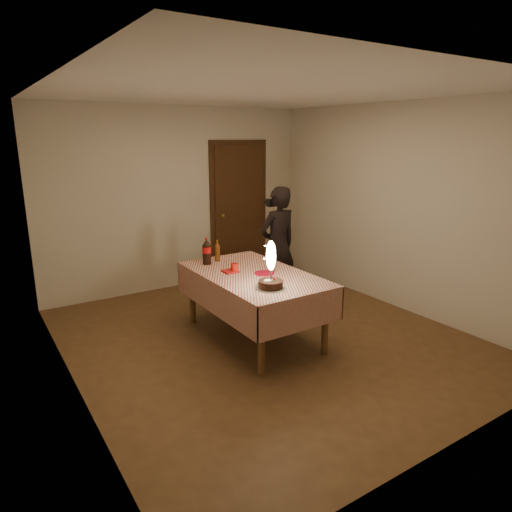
# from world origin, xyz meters

# --- Properties ---
(ground) EXTENTS (4.00, 4.50, 0.01)m
(ground) POSITION_xyz_m (0.00, 0.00, 0.00)
(ground) COLOR brown
(ground) RESTS_ON ground
(room_shell) EXTENTS (4.04, 4.54, 2.62)m
(room_shell) POSITION_xyz_m (0.03, 0.08, 1.65)
(room_shell) COLOR beige
(room_shell) RESTS_ON ground
(dining_table) EXTENTS (1.02, 1.72, 0.75)m
(dining_table) POSITION_xyz_m (-0.10, 0.09, 0.65)
(dining_table) COLOR brown
(dining_table) RESTS_ON ground
(birthday_cake) EXTENTS (0.30, 0.30, 0.47)m
(birthday_cake) POSITION_xyz_m (-0.23, -0.42, 0.88)
(birthday_cake) COLOR white
(birthday_cake) RESTS_ON dining_table
(red_plate) EXTENTS (0.22, 0.22, 0.01)m
(red_plate) POSITION_xyz_m (-0.01, 0.01, 0.75)
(red_plate) COLOR #B80C25
(red_plate) RESTS_ON dining_table
(red_cup) EXTENTS (0.08, 0.08, 0.10)m
(red_cup) POSITION_xyz_m (-0.26, 0.22, 0.80)
(red_cup) COLOR red
(red_cup) RESTS_ON dining_table
(clear_cup) EXTENTS (0.07, 0.07, 0.09)m
(clear_cup) POSITION_xyz_m (0.10, 0.04, 0.79)
(clear_cup) COLOR white
(clear_cup) RESTS_ON dining_table
(napkin_stack) EXTENTS (0.15, 0.15, 0.02)m
(napkin_stack) POSITION_xyz_m (-0.29, 0.26, 0.76)
(napkin_stack) COLOR #B21614
(napkin_stack) RESTS_ON dining_table
(cola_bottle) EXTENTS (0.10, 0.10, 0.32)m
(cola_bottle) POSITION_xyz_m (-0.35, 0.69, 0.90)
(cola_bottle) COLOR black
(cola_bottle) RESTS_ON dining_table
(amber_bottle_left) EXTENTS (0.06, 0.06, 0.25)m
(amber_bottle_left) POSITION_xyz_m (-0.19, 0.74, 0.86)
(amber_bottle_left) COLOR #582D0F
(amber_bottle_left) RESTS_ON dining_table
(photographer) EXTENTS (0.59, 0.46, 1.56)m
(photographer) POSITION_xyz_m (0.81, 0.91, 0.78)
(photographer) COLOR black
(photographer) RESTS_ON ground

